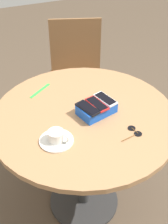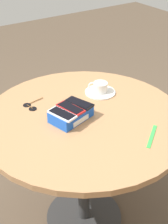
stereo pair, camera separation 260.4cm
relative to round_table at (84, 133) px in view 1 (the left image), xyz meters
name	(u,v)px [view 1 (the left image)]	position (x,y,z in m)	size (l,w,h in m)	color
ground_plane	(84,201)	(0.00, 0.00, -0.64)	(8.00, 8.00, 0.00)	brown
round_table	(84,133)	(0.00, 0.00, 0.00)	(1.01, 1.01, 0.77)	#2D2D2D
phone_box	(97,109)	(-0.07, 0.01, 0.16)	(0.22, 0.17, 0.06)	blue
phone_white	(105,99)	(-0.13, -0.01, 0.19)	(0.10, 0.15, 0.01)	silver
phone_red	(97,104)	(-0.07, 0.01, 0.19)	(0.09, 0.15, 0.01)	red
phone_black	(88,108)	(-0.01, 0.03, 0.19)	(0.10, 0.15, 0.01)	black
saucer	(56,141)	(0.20, 0.14, 0.14)	(0.17, 0.17, 0.01)	silver
coffee_cup	(57,136)	(0.20, 0.14, 0.17)	(0.09, 0.09, 0.05)	silver
lanyard_strap	(40,91)	(0.16, -0.31, 0.13)	(0.18, 0.02, 0.00)	green
sunglasses	(134,132)	(-0.18, 0.22, 0.13)	(0.12, 0.09, 0.01)	black
chair_near_window	(77,75)	(-0.28, -0.86, -0.17)	(0.55, 0.55, 0.90)	brown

